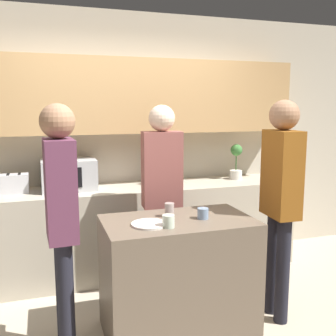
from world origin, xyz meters
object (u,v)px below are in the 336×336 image
object	(u,v)px
bottle_0	(151,177)
bottle_1	(161,173)
toaster	(14,184)
bottle_3	(180,174)
cup_1	(203,213)
person_center	(162,185)
cup_0	(169,210)
bottle_2	(167,172)
plate_on_island	(150,224)
potted_plant	(236,162)
person_right	(281,190)
person_left	(61,209)
cup_2	(168,221)
microwave	(69,175)

from	to	relation	value
bottle_0	bottle_1	world-z (taller)	bottle_1
toaster	bottle_3	world-z (taller)	bottle_3
bottle_1	cup_1	distance (m)	1.26
person_center	cup_0	bearing A→B (deg)	84.49
bottle_0	bottle_3	xyz separation A→B (m)	(0.28, -0.09, 0.03)
bottle_0	person_center	bearing A→B (deg)	-97.50
bottle_2	plate_on_island	world-z (taller)	bottle_2
cup_0	potted_plant	bearing A→B (deg)	44.87
bottle_3	person_right	world-z (taller)	person_right
toaster	person_right	size ratio (longest dim) A/B	0.15
person_left	bottle_2	bearing A→B (deg)	135.87
plate_on_island	toaster	bearing A→B (deg)	125.92
bottle_0	bottle_1	xyz separation A→B (m)	(0.11, -0.01, 0.04)
potted_plant	person_left	size ratio (longest dim) A/B	0.23
cup_1	person_left	bearing A→B (deg)	179.74
bottle_2	person_right	distance (m)	1.40
cup_0	cup_1	size ratio (longest dim) A/B	1.27
bottle_3	plate_on_island	world-z (taller)	bottle_3
cup_0	cup_2	xyz separation A→B (m)	(-0.09, -0.25, -0.01)
toaster	person_center	xyz separation A→B (m)	(1.26, -0.67, 0.04)
cup_2	person_left	world-z (taller)	person_left
toaster	plate_on_island	bearing A→B (deg)	-54.08
cup_0	person_left	xyz separation A→B (m)	(-0.80, -0.12, 0.10)
bottle_0	cup_1	distance (m)	1.28
bottle_0	cup_1	bearing A→B (deg)	-88.06
cup_2	bottle_2	bearing A→B (deg)	72.59
microwave	person_left	bearing A→B (deg)	-96.18
microwave	person_center	world-z (taller)	person_center
potted_plant	bottle_1	size ratio (longest dim) A/B	1.21
bottle_1	person_center	world-z (taller)	person_center
toaster	person_right	bearing A→B (deg)	-32.78
cup_0	person_right	world-z (taller)	person_right
cup_2	person_right	size ratio (longest dim) A/B	0.05
cup_0	person_right	bearing A→B (deg)	-9.48
bottle_2	cup_0	world-z (taller)	bottle_2
bottle_0	bottle_2	distance (m)	0.18
cup_0	person_right	xyz separation A→B (m)	(0.88, -0.15, 0.12)
potted_plant	bottle_1	world-z (taller)	potted_plant
bottle_2	person_right	bearing A→B (deg)	-67.89
microwave	cup_0	bearing A→B (deg)	-60.58
cup_0	person_left	distance (m)	0.81
person_left	person_right	bearing A→B (deg)	87.08
microwave	potted_plant	size ratio (longest dim) A/B	1.32
toaster	bottle_0	size ratio (longest dim) A/B	1.17
plate_on_island	cup_0	world-z (taller)	cup_0
cup_1	person_left	distance (m)	1.03
bottle_0	person_left	size ratio (longest dim) A/B	0.13
toaster	bottle_2	bearing A→B (deg)	-0.61
cup_1	person_center	bearing A→B (deg)	101.71
bottle_1	plate_on_island	bearing A→B (deg)	-110.53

